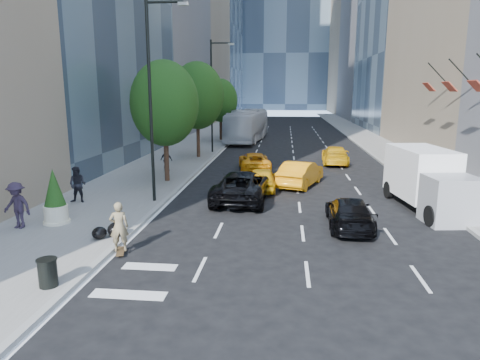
# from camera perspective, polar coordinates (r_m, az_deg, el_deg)

# --- Properties ---
(ground) EXTENTS (160.00, 160.00, 0.00)m
(ground) POSITION_cam_1_polar(r_m,az_deg,el_deg) (17.92, 5.12, -6.96)
(ground) COLOR black
(ground) RESTS_ON ground
(sidewalk_left) EXTENTS (6.00, 120.00, 0.15)m
(sidewalk_left) POSITION_cam_1_polar(r_m,az_deg,el_deg) (48.19, -5.04, 5.05)
(sidewalk_left) COLOR slate
(sidewalk_left) RESTS_ON ground
(sidewalk_right) EXTENTS (4.00, 120.00, 0.15)m
(sidewalk_right) POSITION_cam_1_polar(r_m,az_deg,el_deg) (48.31, 17.74, 4.55)
(sidewalk_right) COLOR slate
(sidewalk_right) RESTS_ON ground
(tower_right_far) EXTENTS (20.00, 24.00, 50.00)m
(tower_right_far) POSITION_cam_1_polar(r_m,az_deg,el_deg) (118.58, 17.70, 20.69)
(tower_right_far) COLOR gray
(tower_right_far) RESTS_ON ground
(lamp_near) EXTENTS (2.13, 0.22, 10.00)m
(lamp_near) POSITION_cam_1_polar(r_m,az_deg,el_deg) (21.95, -11.49, 11.76)
(lamp_near) COLOR black
(lamp_near) RESTS_ON sidewalk_left
(lamp_far) EXTENTS (2.13, 0.22, 10.00)m
(lamp_far) POSITION_cam_1_polar(r_m,az_deg,el_deg) (39.50, -3.55, 11.93)
(lamp_far) COLOR black
(lamp_far) RESTS_ON sidewalk_left
(tree_near) EXTENTS (4.20, 4.20, 7.46)m
(tree_near) POSITION_cam_1_polar(r_m,az_deg,el_deg) (27.00, -10.03, 10.01)
(tree_near) COLOR black
(tree_near) RESTS_ON sidewalk_left
(tree_mid) EXTENTS (4.50, 4.50, 7.99)m
(tree_mid) POSITION_cam_1_polar(r_m,az_deg,el_deg) (36.71, -5.71, 11.12)
(tree_mid) COLOR black
(tree_mid) RESTS_ON sidewalk_left
(tree_far) EXTENTS (3.90, 3.90, 6.92)m
(tree_far) POSITION_cam_1_polar(r_m,az_deg,el_deg) (49.53, -2.61, 10.55)
(tree_far) COLOR black
(tree_far) RESTS_ON sidewalk_left
(traffic_signal) EXTENTS (2.48, 0.53, 5.20)m
(traffic_signal) POSITION_cam_1_polar(r_m,az_deg,el_deg) (57.36, -0.60, 10.35)
(traffic_signal) COLOR black
(traffic_signal) RESTS_ON sidewalk_left
(facade_flags) EXTENTS (1.85, 13.30, 2.05)m
(facade_flags) POSITION_cam_1_polar(r_m,az_deg,el_deg) (28.92, 27.79, 11.37)
(facade_flags) COLOR black
(facade_flags) RESTS_ON ground
(skateboarder) EXTENTS (0.76, 0.60, 1.81)m
(skateboarder) POSITION_cam_1_polar(r_m,az_deg,el_deg) (15.88, -15.80, -6.43)
(skateboarder) COLOR #7A6C4C
(skateboarder) RESTS_ON ground
(black_sedan_lincoln) EXTENTS (2.96, 5.92, 1.61)m
(black_sedan_lincoln) POSITION_cam_1_polar(r_m,az_deg,el_deg) (22.62, 0.31, -0.80)
(black_sedan_lincoln) COLOR black
(black_sedan_lincoln) RESTS_ON ground
(black_sedan_mercedes) EXTENTS (1.92, 4.50, 1.29)m
(black_sedan_mercedes) POSITION_cam_1_polar(r_m,az_deg,el_deg) (18.89, 14.37, -4.24)
(black_sedan_mercedes) COLOR black
(black_sedan_mercedes) RESTS_ON ground
(taxi_a) EXTENTS (1.70, 4.04, 1.36)m
(taxi_a) POSITION_cam_1_polar(r_m,az_deg,el_deg) (25.09, 2.98, 0.17)
(taxi_a) COLOR #D3930B
(taxi_a) RESTS_ON ground
(taxi_b) EXTENTS (3.10, 4.98, 1.55)m
(taxi_b) POSITION_cam_1_polar(r_m,az_deg,el_deg) (26.46, 8.09, 0.88)
(taxi_b) COLOR orange
(taxi_b) RESTS_ON ground
(taxi_c) EXTENTS (2.79, 4.93, 1.30)m
(taxi_c) POSITION_cam_1_polar(r_m,az_deg,el_deg) (31.39, 1.93, 2.49)
(taxi_c) COLOR orange
(taxi_c) RESTS_ON ground
(taxi_d) EXTENTS (2.24, 4.99, 1.42)m
(taxi_d) POSITION_cam_1_polar(r_m,az_deg,el_deg) (34.93, 12.56, 3.27)
(taxi_d) COLOR #DEA10B
(taxi_d) RESTS_ON ground
(city_bus) EXTENTS (4.09, 13.13, 3.60)m
(city_bus) POSITION_cam_1_polar(r_m,az_deg,el_deg) (49.49, 1.00, 7.29)
(city_bus) COLOR silver
(city_bus) RESTS_ON ground
(box_truck) EXTENTS (3.00, 6.38, 2.94)m
(box_truck) POSITION_cam_1_polar(r_m,az_deg,el_deg) (22.76, 23.74, 0.03)
(box_truck) COLOR white
(box_truck) RESTS_ON ground
(pedestrian_a) EXTENTS (0.92, 0.73, 1.85)m
(pedestrian_a) POSITION_cam_1_polar(r_m,az_deg,el_deg) (23.19, -20.82, -0.58)
(pedestrian_a) COLOR black
(pedestrian_a) RESTS_ON sidewalk_left
(pedestrian_b) EXTENTS (1.00, 0.63, 1.59)m
(pedestrian_b) POSITION_cam_1_polar(r_m,az_deg,el_deg) (30.60, -9.78, 2.64)
(pedestrian_b) COLOR black
(pedestrian_b) RESTS_ON sidewalk_left
(pedestrian_c) EXTENTS (1.36, 0.93, 1.95)m
(pedestrian_c) POSITION_cam_1_polar(r_m,az_deg,el_deg) (19.89, -27.60, -3.01)
(pedestrian_c) COLOR #2B2132
(pedestrian_c) RESTS_ON sidewalk_left
(trash_can) EXTENTS (0.54, 0.54, 0.81)m
(trash_can) POSITION_cam_1_polar(r_m,az_deg,el_deg) (13.91, -24.25, -11.26)
(trash_can) COLOR black
(trash_can) RESTS_ON sidewalk_left
(planter_shrub) EXTENTS (0.99, 0.99, 2.38)m
(planter_shrub) POSITION_cam_1_polar(r_m,az_deg,el_deg) (19.91, -23.48, -2.15)
(planter_shrub) COLOR beige
(planter_shrub) RESTS_ON sidewalk_left
(garbage_bags) EXTENTS (1.09, 1.05, 0.54)m
(garbage_bags) POSITION_cam_1_polar(r_m,az_deg,el_deg) (17.52, -17.04, -6.48)
(garbage_bags) COLOR black
(garbage_bags) RESTS_ON sidewalk_left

